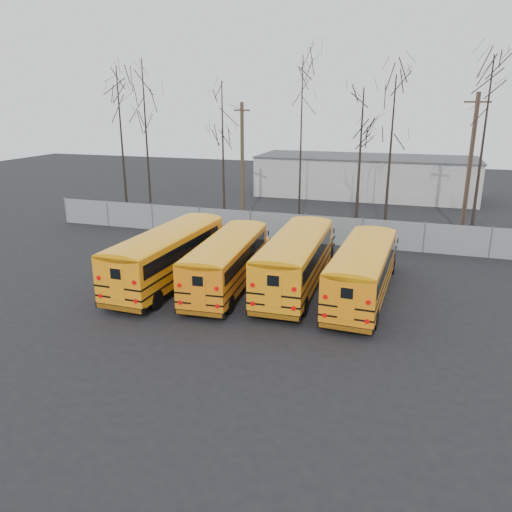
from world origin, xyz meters
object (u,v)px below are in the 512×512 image
(bus_c, at_px, (296,256))
(utility_pole_right, at_px, (470,164))
(bus_b, at_px, (228,258))
(bus_a, at_px, (169,252))
(bus_d, at_px, (363,267))
(utility_pole_left, at_px, (242,161))

(bus_c, distance_m, utility_pole_right, 18.03)
(bus_b, bearing_deg, utility_pole_right, 48.07)
(bus_a, distance_m, bus_d, 10.24)
(bus_b, xyz_separation_m, bus_c, (3.43, 1.02, 0.11))
(bus_c, relative_size, utility_pole_left, 1.15)
(utility_pole_left, bearing_deg, utility_pole_right, 25.40)
(bus_b, bearing_deg, bus_d, 0.63)
(bus_c, bearing_deg, utility_pole_left, 117.45)
(utility_pole_right, bearing_deg, utility_pole_left, -173.33)
(bus_c, bearing_deg, bus_d, -9.13)
(bus_c, distance_m, bus_d, 3.54)
(utility_pole_left, bearing_deg, bus_d, -28.07)
(utility_pole_left, bearing_deg, bus_c, -36.54)
(bus_d, relative_size, utility_pole_right, 1.02)
(bus_b, xyz_separation_m, utility_pole_right, (12.64, 16.14, 3.57))
(utility_pole_left, height_order, utility_pole_right, utility_pole_right)
(bus_b, relative_size, bus_d, 0.99)
(utility_pole_left, distance_m, utility_pole_right, 17.41)
(bus_d, distance_m, utility_pole_right, 16.97)
(bus_d, distance_m, utility_pole_left, 19.57)
(bus_b, height_order, bus_c, bus_c)
(bus_a, distance_m, bus_b, 3.28)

